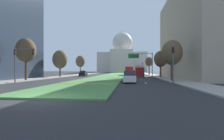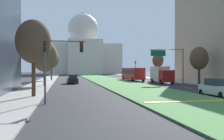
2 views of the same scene
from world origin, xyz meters
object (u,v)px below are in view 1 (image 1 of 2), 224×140
at_px(capitol_building, 122,58).
at_px(street_tree_right_far, 149,62).
at_px(sedan_midblock, 83,74).
at_px(sedan_distant, 135,72).
at_px(sedan_lead_stopped, 129,77).
at_px(city_bus, 129,70).
at_px(traffic_light_far_right, 143,67).
at_px(street_tree_right_near, 172,53).
at_px(street_tree_left_near, 26,50).
at_px(street_tree_left_far, 80,61).
at_px(overhead_guide_sign, 143,59).
at_px(traffic_light_near_left, 20,57).
at_px(street_tree_left_mid, 60,59).
at_px(traffic_light_near_right, 173,60).
at_px(street_tree_right_mid, 161,59).
at_px(box_truck_delivery, 139,71).

bearing_deg(capitol_building, street_tree_right_far, -80.23).
height_order(capitol_building, street_tree_right_far, capitol_building).
bearing_deg(sedan_midblock, sedan_distant, 47.92).
bearing_deg(sedan_lead_stopped, city_bus, 90.00).
bearing_deg(sedan_lead_stopped, traffic_light_far_right, 83.16).
distance_m(sedan_lead_stopped, city_bus, 31.55).
bearing_deg(capitol_building, traffic_light_far_right, -78.74).
bearing_deg(street_tree_right_near, city_bus, 104.63).
xyz_separation_m(street_tree_left_near, street_tree_right_far, (25.27, 30.90, -0.73)).
relative_size(street_tree_left_far, sedan_midblock, 1.73).
relative_size(overhead_guide_sign, street_tree_right_near, 0.93).
height_order(capitol_building, traffic_light_near_left, capitol_building).
height_order(traffic_light_far_right, street_tree_right_near, street_tree_right_near).
xyz_separation_m(traffic_light_near_left, sedan_midblock, (2.15, 25.82, -3.00)).
distance_m(traffic_light_near_left, street_tree_left_mid, 19.53).
relative_size(traffic_light_near_right, street_tree_right_mid, 0.78).
distance_m(street_tree_left_near, box_truck_delivery, 28.53).
height_order(street_tree_left_far, sedan_lead_stopped, street_tree_left_far).
height_order(traffic_light_near_right, sedan_distant, traffic_light_near_right).
bearing_deg(street_tree_right_mid, sedan_lead_stopped, -115.20).
relative_size(traffic_light_near_left, box_truck_delivery, 0.81).
bearing_deg(city_bus, street_tree_left_near, -122.18).
bearing_deg(capitol_building, street_tree_right_near, -82.83).
relative_size(traffic_light_far_right, box_truck_delivery, 0.81).
bearing_deg(sedan_midblock, street_tree_right_far, 25.14).
relative_size(traffic_light_near_left, sedan_distant, 1.19).
relative_size(traffic_light_near_left, traffic_light_far_right, 1.00).
distance_m(sedan_lead_stopped, sedan_distant, 41.44).
distance_m(street_tree_right_near, street_tree_right_far, 29.47).
distance_m(street_tree_left_mid, street_tree_right_mid, 26.11).
height_order(street_tree_right_mid, street_tree_right_far, street_tree_right_mid).
bearing_deg(overhead_guide_sign, street_tree_right_far, 76.70).
relative_size(street_tree_left_mid, street_tree_right_far, 1.12).
xyz_separation_m(sedan_midblock, sedan_distant, (16.17, 17.91, 0.06)).
bearing_deg(sedan_distant, street_tree_left_near, -117.82).
relative_size(sedan_midblock, city_bus, 0.38).
xyz_separation_m(overhead_guide_sign, sedan_midblock, (-17.46, 4.55, -3.89)).
xyz_separation_m(traffic_light_near_left, traffic_light_far_right, (21.91, 50.84, -0.48)).
relative_size(capitol_building, city_bus, 3.37).
bearing_deg(traffic_light_near_right, box_truck_delivery, 97.40).
height_order(traffic_light_near_right, street_tree_left_near, street_tree_left_near).
height_order(traffic_light_far_right, box_truck_delivery, traffic_light_far_right).
bearing_deg(traffic_light_near_right, capitol_building, 96.00).
relative_size(traffic_light_far_right, street_tree_left_far, 0.71).
distance_m(overhead_guide_sign, city_bus, 13.42).
relative_size(traffic_light_near_right, street_tree_right_far, 0.81).
xyz_separation_m(street_tree_left_mid, street_tree_right_mid, (26.10, -0.73, -0.15)).
xyz_separation_m(sedan_midblock, city_bus, (13.95, 8.07, 0.97)).
bearing_deg(street_tree_left_far, street_tree_left_near, -90.10).
distance_m(traffic_light_far_right, city_bus, 17.98).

